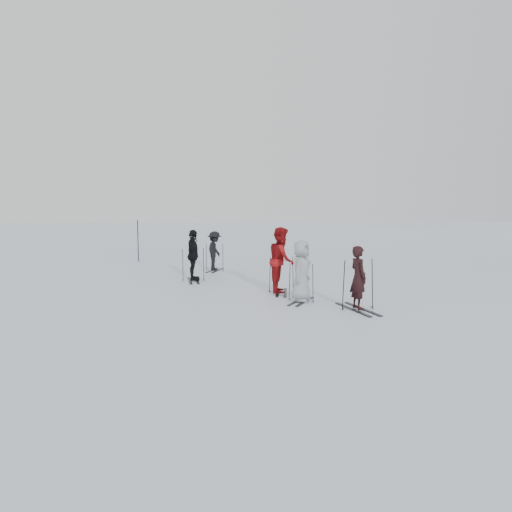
{
  "coord_description": "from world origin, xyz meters",
  "views": [
    {
      "loc": [
        -2.16,
        -15.52,
        2.73
      ],
      "look_at": [
        0.0,
        1.0,
        1.0
      ],
      "focal_mm": 35.0,
      "sensor_mm": 36.0,
      "label": 1
    }
  ],
  "objects_px": {
    "skier_red": "(282,261)",
    "piste_marker": "(138,241)",
    "skier_uphill_far": "(215,251)",
    "skier_near_dark": "(358,279)",
    "skier_grey": "(301,272)",
    "skier_uphill_left": "(193,256)"
  },
  "relations": [
    {
      "from": "skier_red",
      "to": "piste_marker",
      "type": "relative_size",
      "value": 1.02
    },
    {
      "from": "skier_uphill_left",
      "to": "skier_uphill_far",
      "type": "distance_m",
      "value": 2.86
    },
    {
      "from": "skier_near_dark",
      "to": "piste_marker",
      "type": "xyz_separation_m",
      "value": [
        -6.8,
        12.06,
        0.17
      ]
    },
    {
      "from": "skier_uphill_left",
      "to": "skier_uphill_far",
      "type": "height_order",
      "value": "skier_uphill_left"
    },
    {
      "from": "skier_near_dark",
      "to": "skier_red",
      "type": "relative_size",
      "value": 0.82
    },
    {
      "from": "skier_grey",
      "to": "skier_uphill_far",
      "type": "relative_size",
      "value": 1.07
    },
    {
      "from": "skier_near_dark",
      "to": "skier_red",
      "type": "bearing_deg",
      "value": 19.27
    },
    {
      "from": "skier_near_dark",
      "to": "piste_marker",
      "type": "relative_size",
      "value": 0.83
    },
    {
      "from": "skier_near_dark",
      "to": "skier_grey",
      "type": "relative_size",
      "value": 0.96
    },
    {
      "from": "skier_uphill_left",
      "to": "piste_marker",
      "type": "bearing_deg",
      "value": 18.56
    },
    {
      "from": "skier_near_dark",
      "to": "skier_grey",
      "type": "bearing_deg",
      "value": 34.09
    },
    {
      "from": "skier_red",
      "to": "skier_uphill_left",
      "type": "bearing_deg",
      "value": 55.12
    },
    {
      "from": "skier_red",
      "to": "skier_grey",
      "type": "height_order",
      "value": "skier_red"
    },
    {
      "from": "skier_red",
      "to": "skier_near_dark",
      "type": "bearing_deg",
      "value": -139.66
    },
    {
      "from": "skier_uphill_far",
      "to": "piste_marker",
      "type": "relative_size",
      "value": 0.81
    },
    {
      "from": "skier_near_dark",
      "to": "skier_red",
      "type": "xyz_separation_m",
      "value": [
        -1.52,
        2.7,
        0.18
      ]
    },
    {
      "from": "skier_near_dark",
      "to": "skier_grey",
      "type": "distance_m",
      "value": 1.76
    },
    {
      "from": "skier_uphill_far",
      "to": "piste_marker",
      "type": "xyz_separation_m",
      "value": [
        -3.48,
        3.87,
        0.19
      ]
    },
    {
      "from": "skier_grey",
      "to": "piste_marker",
      "type": "xyz_separation_m",
      "value": [
        -5.58,
        10.8,
        0.13
      ]
    },
    {
      "from": "skier_uphill_far",
      "to": "skier_grey",
      "type": "bearing_deg",
      "value": -143.43
    },
    {
      "from": "skier_red",
      "to": "skier_uphill_far",
      "type": "height_order",
      "value": "skier_red"
    },
    {
      "from": "skier_red",
      "to": "skier_uphill_left",
      "type": "height_order",
      "value": "skier_red"
    }
  ]
}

